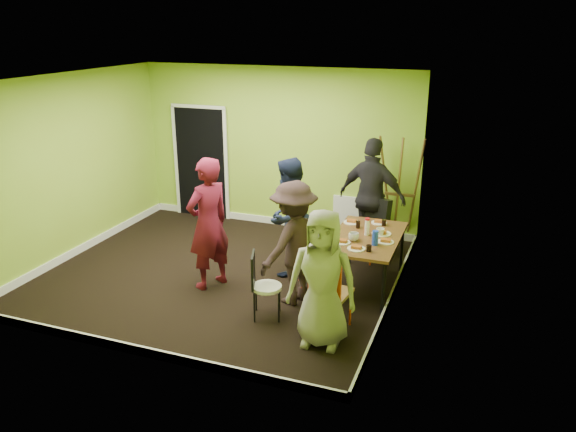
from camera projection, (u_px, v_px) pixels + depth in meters
name	position (u px, v px, depth m)	size (l,w,h in m)	color
ground	(222.00, 273.00, 8.25)	(5.00, 5.00, 0.00)	black
room_walls	(220.00, 209.00, 7.97)	(5.04, 4.54, 2.82)	#96BC30
dining_table	(366.00, 240.00, 7.62)	(0.90, 1.50, 0.75)	black
chair_left_far	(305.00, 240.00, 8.01)	(0.53, 0.53, 0.98)	#E34615
chair_left_near	(311.00, 262.00, 7.40)	(0.38, 0.37, 0.89)	#E34615
chair_back_end	(376.00, 216.00, 8.61)	(0.54, 0.58, 0.95)	#E34615
chair_front_end	(329.00, 288.00, 6.52)	(0.47, 0.48, 1.02)	#E34615
chair_bentwood	(262.00, 282.00, 6.90)	(0.43, 0.42, 0.85)	black
easel	(400.00, 192.00, 9.02)	(0.73, 0.69, 1.82)	brown
plate_near_left	(352.00, 222.00, 8.11)	(0.24, 0.24, 0.01)	white
plate_near_right	(342.00, 242.00, 7.38)	(0.22, 0.22, 0.01)	white
plate_far_back	(379.00, 223.00, 8.09)	(0.22, 0.22, 0.01)	white
plate_far_front	(356.00, 249.00, 7.17)	(0.23, 0.23, 0.01)	white
plate_wall_back	(381.00, 234.00, 7.68)	(0.27, 0.27, 0.01)	white
plate_wall_front	(386.00, 242.00, 7.39)	(0.22, 0.22, 0.01)	white
thermos	(367.00, 228.00, 7.61)	(0.06, 0.06, 0.22)	white
blue_bottle	(375.00, 238.00, 7.27)	(0.08, 0.08, 0.20)	blue
orange_bottle	(365.00, 230.00, 7.74)	(0.04, 0.04, 0.07)	#E34615
glass_mid	(358.00, 225.00, 7.88)	(0.06, 0.06, 0.10)	black
glass_back	(384.00, 223.00, 7.98)	(0.06, 0.06, 0.09)	black
glass_front	(369.00, 248.00, 7.09)	(0.07, 0.07, 0.08)	black
cup_a	(354.00, 237.00, 7.43)	(0.14, 0.14, 0.11)	white
cup_b	(380.00, 232.00, 7.61)	(0.11, 0.11, 0.10)	white
person_standing	(208.00, 224.00, 7.58)	(0.67, 0.44, 1.84)	maroon
person_left_far	(288.00, 217.00, 8.01)	(0.83, 0.65, 1.72)	#151C36
person_left_near	(294.00, 243.00, 7.19)	(1.06, 0.61, 1.64)	black
person_back_end	(372.00, 197.00, 8.68)	(1.09, 0.45, 1.85)	black
person_front_end	(322.00, 279.00, 6.22)	(0.79, 0.51, 1.61)	gray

